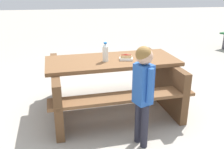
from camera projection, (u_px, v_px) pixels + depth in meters
ground_plane at (112, 108)px, 3.68m from camera, size 30.00×30.00×0.00m
picnic_table at (112, 80)px, 3.53m from camera, size 1.92×1.56×0.75m
soda_bottle at (105, 53)px, 3.29m from camera, size 0.08×0.08×0.26m
hotdog_tray at (126, 58)px, 3.37m from camera, size 0.20×0.14×0.08m
child_in_coat at (143, 85)px, 2.60m from camera, size 0.22×0.27×1.15m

